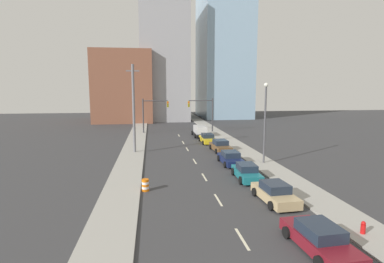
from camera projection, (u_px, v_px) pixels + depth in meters
name	position (u px, v px, depth m)	size (l,w,h in m)	color
sidewalk_left	(139.00, 132.00, 56.05)	(2.94, 101.31, 0.14)	#9E9B93
sidewalk_right	(213.00, 130.00, 57.96)	(2.94, 101.31, 0.14)	#9E9B93
lane_stripe_at_9m	(242.00, 239.00, 16.00)	(0.16, 2.40, 0.01)	beige
lane_stripe_at_15m	(218.00, 200.00, 21.64)	(0.16, 2.40, 0.01)	beige
lane_stripe_at_20m	(204.00, 177.00, 27.25)	(0.16, 2.40, 0.01)	beige
lane_stripe_at_26m	(195.00, 161.00, 33.26)	(0.16, 2.40, 0.01)	beige
lane_stripe_at_33m	(187.00, 149.00, 40.01)	(0.16, 2.40, 0.01)	beige
lane_stripe_at_38m	(183.00, 142.00, 45.02)	(0.16, 2.40, 0.01)	beige
lane_stripe_at_45m	(179.00, 135.00, 51.91)	(0.16, 2.40, 0.01)	beige
building_brick_left	(124.00, 87.00, 75.36)	(14.00, 16.00, 17.11)	brown
building_office_center	(164.00, 60.00, 79.64)	(12.00, 20.00, 31.55)	#99999E
building_glass_right	(223.00, 48.00, 85.35)	(13.00, 20.00, 39.10)	#8CADC6
traffic_signal_left	(151.00, 111.00, 53.94)	(4.73, 0.35, 6.29)	#38383D
traffic_signal_right	(205.00, 110.00, 55.28)	(4.73, 0.35, 6.29)	#38383D
utility_pole_left_mid	(134.00, 108.00, 36.85)	(1.60, 0.32, 10.95)	slate
traffic_barrel	(145.00, 185.00, 23.48)	(0.56, 0.56, 0.95)	orange
street_lamp	(265.00, 118.00, 31.47)	(0.44, 0.44, 8.61)	#4C4C51
fire_hydrant	(363.00, 229.00, 16.28)	(0.26, 0.26, 0.84)	red
sedan_maroon	(319.00, 239.00, 14.75)	(2.34, 4.77, 1.37)	maroon
sedan_tan	(275.00, 193.00, 21.20)	(2.29, 4.52, 1.40)	tan
sedan_teal	(247.00, 172.00, 26.54)	(2.13, 4.51, 1.40)	#196B75
sedan_navy	(230.00, 158.00, 32.01)	(2.16, 4.63, 1.37)	#141E47
sedan_brown	(220.00, 146.00, 38.67)	(2.34, 4.70, 1.48)	brown
sedan_yellow	(207.00, 139.00, 44.81)	(2.13, 4.81, 1.36)	gold
box_truck_black	(200.00, 131.00, 50.78)	(2.38, 6.02, 1.81)	black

